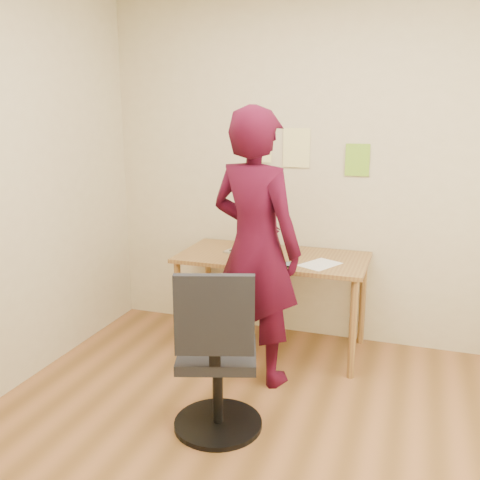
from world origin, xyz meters
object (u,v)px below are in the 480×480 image
(desk, at_px, (273,267))
(person, at_px, (255,248))
(phone, at_px, (290,265))
(laptop, at_px, (250,245))
(office_chair, at_px, (217,365))

(desk, height_order, person, person)
(desk, xyz_separation_m, phone, (0.18, -0.21, 0.09))
(laptop, xyz_separation_m, office_chair, (0.21, -1.27, -0.37))
(phone, bearing_deg, person, -130.58)
(phone, bearing_deg, desk, 122.59)
(laptop, bearing_deg, phone, -22.49)
(person, bearing_deg, phone, -104.22)
(laptop, xyz_separation_m, person, (0.21, -0.55, 0.13))
(phone, relative_size, person, 0.07)
(desk, xyz_separation_m, office_chair, (0.01, -1.20, -0.23))
(desk, bearing_deg, laptop, 161.21)
(office_chair, bearing_deg, laptop, 81.64)
(person, bearing_deg, office_chair, 108.34)
(laptop, xyz_separation_m, phone, (0.38, -0.28, -0.04))
(phone, relative_size, office_chair, 0.13)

